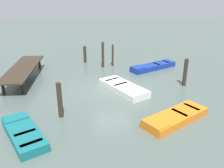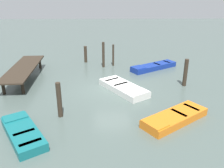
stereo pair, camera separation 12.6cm
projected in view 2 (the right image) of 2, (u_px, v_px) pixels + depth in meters
name	position (u px, v px, depth m)	size (l,w,h in m)	color
ground_plane	(112.00, 89.00, 15.83)	(80.00, 80.00, 0.00)	#4C5B56
dock_segment	(23.00, 69.00, 17.14)	(6.46, 1.93, 0.95)	#33281E
rowboat_white	(124.00, 88.00, 15.44)	(3.91, 3.23, 0.46)	silver
rowboat_orange	(175.00, 118.00, 11.87)	(3.14, 3.75, 0.46)	orange
rowboat_teal	(23.00, 133.00, 10.63)	(3.41, 2.78, 0.46)	#14666B
rowboat_blue	(153.00, 67.00, 19.66)	(3.05, 4.11, 0.46)	navy
mooring_piling_mid_left	(103.00, 55.00, 19.86)	(0.21, 0.21, 2.14)	#33281E
mooring_piling_near_left	(59.00, 100.00, 12.08)	(0.25, 0.25, 1.89)	#33281E
mooring_piling_center	(185.00, 73.00, 16.02)	(0.27, 0.27, 1.89)	#33281E
mooring_piling_far_right	(113.00, 55.00, 20.28)	(0.16, 0.16, 1.85)	#33281E
mooring_piling_far_left	(86.00, 54.00, 21.33)	(0.27, 0.27, 1.46)	#33281E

